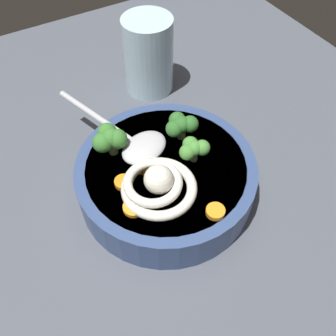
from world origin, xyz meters
TOP-DOWN VIEW (x-y plane):
  - table_slab at (0.00, 0.00)cm, footprint 91.80×91.80cm
  - soup_bowl at (-3.82, 0.49)cm, footprint 21.43×21.43cm
  - noodle_pile at (-1.20, 2.70)cm, footprint 9.22×9.04cm
  - soup_spoon at (-2.17, -4.38)cm, footprint 8.74×17.38cm
  - broccoli_floret_right at (-7.69, -3.13)cm, footprint 4.07×3.50cm
  - broccoli_floret_far at (-7.07, 0.69)cm, footprint 3.65×3.14cm
  - broccoli_floret_beside_noodles at (0.60, -5.13)cm, footprint 4.54×3.91cm
  - carrot_slice_left at (1.61, -0.41)cm, footprint 2.07×2.07cm
  - carrot_slice_front at (-5.07, 8.26)cm, footprint 2.04×2.04cm
  - carrot_slice_near_spoon at (-1.46, -1.04)cm, footprint 2.36×2.36cm
  - carrot_slice_rear at (2.11, 3.50)cm, footprint 2.36×2.36cm
  - drinking_glass at (-11.80, -19.13)cm, footprint 7.42×7.42cm

SIDE VIEW (x-z plane):
  - table_slab at x=0.00cm, z-range 0.00..2.71cm
  - soup_bowl at x=-3.82cm, z-range 2.79..7.84cm
  - carrot_slice_rear at x=2.11cm, z-range 7.75..8.27cm
  - carrot_slice_near_spoon at x=-1.46cm, z-range 7.75..8.33cm
  - carrot_slice_left at x=1.61cm, z-range 7.75..8.36cm
  - carrot_slice_front at x=-5.07cm, z-range 7.75..8.37cm
  - drinking_glass at x=-11.80cm, z-range 2.71..14.35cm
  - soup_spoon at x=-2.17cm, z-range 7.75..9.35cm
  - noodle_pile at x=-1.20cm, z-range 7.06..10.76cm
  - broccoli_floret_far at x=-7.07cm, z-range 8.12..11.01cm
  - broccoli_floret_right at x=-7.69cm, z-range 8.16..11.38cm
  - broccoli_floret_beside_noodles at x=0.60cm, z-range 8.21..11.80cm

